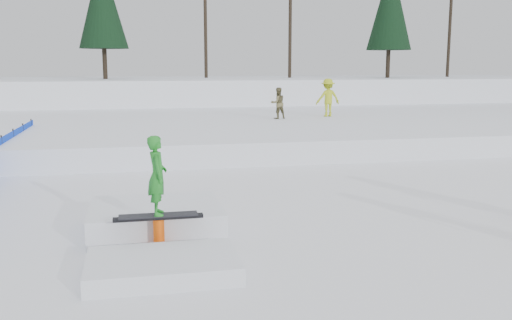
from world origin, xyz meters
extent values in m
plane|color=white|center=(0.00, 0.00, 0.00)|extent=(120.00, 120.00, 0.00)
cube|color=white|center=(0.00, 30.00, 1.20)|extent=(60.00, 14.00, 2.40)
cube|color=white|center=(0.00, 16.00, 0.40)|extent=(50.00, 18.00, 0.80)
cylinder|color=black|center=(-6.50, 8.50, 0.55)|extent=(0.05, 0.05, 1.10)
cylinder|color=black|center=(-6.50, 10.40, 0.55)|extent=(0.05, 0.05, 1.10)
cylinder|color=black|center=(-6.50, 12.30, 0.55)|extent=(0.05, 0.05, 1.10)
cylinder|color=black|center=(-6.50, 14.20, 0.55)|extent=(0.05, 0.05, 1.10)
cylinder|color=black|center=(-4.00, 28.50, 3.40)|extent=(0.30, 0.30, 2.00)
cone|color=black|center=(-4.00, 28.50, 7.38)|extent=(3.20, 3.20, 5.95)
cylinder|color=black|center=(3.00, 30.50, 7.15)|extent=(0.24, 0.24, 9.50)
cylinder|color=black|center=(9.00, 29.50, 6.40)|extent=(0.24, 0.24, 8.00)
cylinder|color=black|center=(16.00, 28.00, 3.40)|extent=(0.30, 0.30, 2.00)
cone|color=black|center=(16.00, 28.00, 7.55)|extent=(3.20, 3.20, 6.30)
cylinder|color=black|center=(22.00, 30.00, 7.65)|extent=(0.24, 0.24, 10.50)
imported|color=brown|center=(4.43, 15.15, 1.54)|extent=(0.81, 0.68, 1.48)
imported|color=#B3C41E|center=(7.15, 15.84, 1.73)|extent=(1.24, 0.76, 1.87)
cube|color=white|center=(-1.95, 0.29, 0.27)|extent=(2.60, 2.20, 0.54)
cube|color=white|center=(-1.95, -2.21, 0.15)|extent=(2.40, 1.60, 0.30)
cylinder|color=orange|center=(-1.95, -1.01, 0.03)|extent=(0.44, 0.44, 0.06)
cylinder|color=orange|center=(-1.95, -1.01, 0.30)|extent=(0.20, 0.20, 0.60)
cube|color=black|center=(-1.95, -1.01, 0.63)|extent=(1.60, 0.16, 0.06)
cube|color=black|center=(-1.95, -1.01, 0.68)|extent=(1.40, 0.28, 0.03)
imported|color=#1E8623|center=(-1.95, -1.01, 1.40)|extent=(0.34, 0.52, 1.42)
camera|label=1|loc=(-2.34, -11.06, 3.34)|focal=40.00mm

